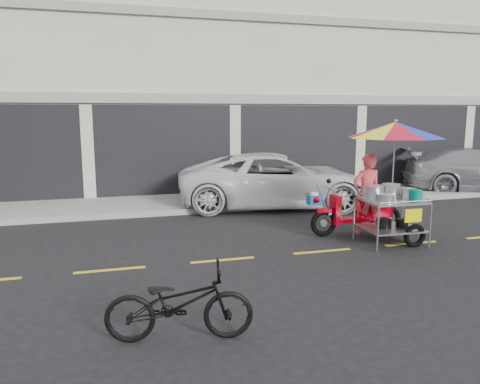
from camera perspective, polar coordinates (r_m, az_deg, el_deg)
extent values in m
plane|color=black|center=(9.33, 9.99, -7.15)|extent=(90.00, 90.00, 0.00)
cube|color=gray|center=(14.32, 0.41, -0.78)|extent=(45.00, 3.00, 0.15)
cube|color=beige|center=(18.98, -3.94, 13.67)|extent=(36.00, 8.00, 8.00)
cube|color=black|center=(15.07, -0.62, 5.02)|extent=(35.28, 0.06, 2.90)
cube|color=gray|center=(15.01, -0.62, 11.30)|extent=(36.00, 0.12, 0.30)
cube|color=gray|center=(15.28, -0.63, 20.71)|extent=(36.00, 0.12, 0.25)
cube|color=gold|center=(9.33, 9.99, -7.12)|extent=(42.00, 0.10, 0.01)
imported|color=silver|center=(13.36, 4.50, 1.45)|extent=(5.97, 3.70, 1.54)
imported|color=black|center=(5.71, -7.41, -13.30)|extent=(1.83, 0.91, 0.92)
torus|color=black|center=(10.37, 10.15, -3.76)|extent=(0.61, 0.13, 0.60)
torus|color=black|center=(11.11, 17.63, -3.16)|extent=(0.61, 0.13, 0.60)
cylinder|color=#9EA0A5|center=(10.37, 10.15, -3.76)|extent=(0.15, 0.07, 0.15)
cylinder|color=#9EA0A5|center=(11.11, 17.63, -3.16)|extent=(0.15, 0.07, 0.15)
cube|color=#A2000F|center=(10.30, 10.20, -2.21)|extent=(0.34, 0.14, 0.08)
cylinder|color=#9EA0A5|center=(10.27, 10.22, -1.34)|extent=(0.39, 0.06, 0.85)
cube|color=#A2000F|center=(10.42, 11.52, -2.13)|extent=(0.14, 0.36, 0.64)
cube|color=#A2000F|center=(10.68, 13.78, -3.25)|extent=(0.85, 0.32, 0.08)
cube|color=#A2000F|center=(10.86, 16.05, -1.83)|extent=(0.80, 0.29, 0.42)
cube|color=black|center=(10.76, 15.63, -0.59)|extent=(0.69, 0.27, 0.11)
cylinder|color=#9EA0A5|center=(10.27, 10.92, 0.43)|extent=(0.05, 0.58, 0.04)
sphere|color=black|center=(10.47, 10.76, 1.31)|extent=(0.11, 0.11, 0.11)
cylinder|color=white|center=(10.37, 10.82, -2.57)|extent=(0.13, 0.13, 0.05)
cube|color=navy|center=(10.16, 9.04, -0.94)|extent=(0.28, 0.24, 0.21)
cylinder|color=white|center=(10.14, 9.06, -0.24)|extent=(0.17, 0.17, 0.05)
cone|color=#A2000F|center=(10.00, 9.46, -1.01)|extent=(0.20, 0.24, 0.19)
torus|color=black|center=(10.06, 20.52, -5.02)|extent=(0.49, 0.12, 0.49)
cylinder|color=#9EA0A5|center=(9.44, 16.46, -4.39)|extent=(0.04, 0.04, 0.90)
cylinder|color=#9EA0A5|center=(10.24, 13.74, -3.17)|extent=(0.04, 0.04, 0.90)
cylinder|color=#9EA0A5|center=(10.08, 22.17, -3.83)|extent=(0.04, 0.04, 0.90)
cylinder|color=#9EA0A5|center=(10.83, 19.19, -2.74)|extent=(0.04, 0.04, 0.90)
cube|color=#9EA0A5|center=(10.16, 17.88, -4.23)|extent=(1.19, 0.98, 0.03)
cube|color=#9EA0A5|center=(10.04, 18.05, -1.00)|extent=(1.19, 0.98, 0.04)
cylinder|color=#9EA0A5|center=(9.64, 19.59, -1.14)|extent=(1.17, 0.05, 0.03)
cylinder|color=#9EA0A5|center=(10.43, 16.68, -0.19)|extent=(1.17, 0.05, 0.03)
cylinder|color=#9EA0A5|center=(9.73, 15.18, -0.81)|extent=(0.05, 0.95, 0.03)
cylinder|color=#9EA0A5|center=(10.35, 20.79, -0.49)|extent=(0.05, 0.95, 0.03)
cylinder|color=#9EA0A5|center=(10.55, 16.51, -3.65)|extent=(0.06, 0.80, 0.04)
cylinder|color=#9EA0A5|center=(10.45, 16.64, -0.82)|extent=(0.06, 0.80, 0.04)
cube|color=#E8DE00|center=(9.76, 20.37, -2.71)|extent=(0.37, 0.03, 0.26)
cylinder|color=#B7B7BC|center=(10.03, 15.92, -0.07)|extent=(0.43, 0.43, 0.25)
cylinder|color=#B7B7BC|center=(10.26, 17.90, 0.09)|extent=(0.38, 0.38, 0.26)
cylinder|color=#B7B7BC|center=(10.28, 19.82, -0.20)|extent=(0.31, 0.31, 0.19)
cylinder|color=#B7B7BC|center=(9.73, 17.37, -0.75)|extent=(0.36, 0.36, 0.14)
cylinder|color=#006D5C|center=(10.01, 20.70, -0.39)|extent=(0.24, 0.24, 0.23)
cylinder|color=black|center=(10.05, 17.15, -3.69)|extent=(0.30, 0.30, 0.19)
cylinder|color=black|center=(10.28, 19.16, -3.57)|extent=(0.26, 0.26, 0.17)
cylinder|color=#9EA0A5|center=(10.05, 18.22, 3.57)|extent=(0.03, 0.03, 1.59)
sphere|color=#9EA0A5|center=(10.00, 18.47, 8.22)|extent=(0.06, 0.06, 0.06)
imported|color=#EC434B|center=(10.70, 15.15, -0.24)|extent=(0.66, 0.45, 1.80)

